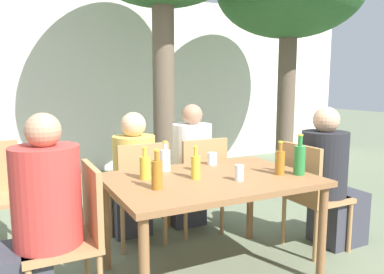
{
  "coord_description": "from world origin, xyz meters",
  "views": [
    {
      "loc": [
        -1.29,
        -2.26,
        1.41
      ],
      "look_at": [
        0.0,
        0.3,
        1.0
      ],
      "focal_mm": 35.0,
      "sensor_mm": 36.0,
      "label": 1
    }
  ],
  "objects_px": {
    "person_seated_1": "(330,183)",
    "amber_bottle_3": "(157,174)",
    "patio_chair_3": "(199,180)",
    "person_seated_0": "(34,229)",
    "amber_bottle_4": "(280,162)",
    "green_bottle_2": "(299,159)",
    "drinking_glass_0": "(195,164)",
    "patio_chair_2": "(140,187)",
    "patio_chair_1": "(310,190)",
    "person_seated_2": "(132,181)",
    "patio_chair_0": "(75,230)",
    "person_seated_3": "(188,172)",
    "water_bottle_1": "(165,159)",
    "drinking_glass_1": "(239,173)",
    "dining_table_front": "(211,187)",
    "drinking_glass_2": "(212,159)",
    "oil_cruet_5": "(145,167)",
    "oil_cruet_0": "(196,166)"
  },
  "relations": [
    {
      "from": "amber_bottle_3",
      "to": "oil_cruet_0",
      "type": "bearing_deg",
      "value": 19.88
    },
    {
      "from": "oil_cruet_0",
      "to": "amber_bottle_3",
      "type": "bearing_deg",
      "value": -160.12
    },
    {
      "from": "dining_table_front",
      "to": "patio_chair_2",
      "type": "height_order",
      "value": "patio_chair_2"
    },
    {
      "from": "green_bottle_2",
      "to": "amber_bottle_3",
      "type": "relative_size",
      "value": 1.17
    },
    {
      "from": "patio_chair_1",
      "to": "patio_chair_3",
      "type": "xyz_separation_m",
      "value": [
        -0.66,
        0.73,
        0.0
      ]
    },
    {
      "from": "drinking_glass_0",
      "to": "patio_chair_0",
      "type": "bearing_deg",
      "value": -165.47
    },
    {
      "from": "patio_chair_3",
      "to": "drinking_glass_0",
      "type": "xyz_separation_m",
      "value": [
        -0.29,
        -0.48,
        0.27
      ]
    },
    {
      "from": "patio_chair_2",
      "to": "person_seated_0",
      "type": "distance_m",
      "value": 1.15
    },
    {
      "from": "person_seated_1",
      "to": "person_seated_3",
      "type": "xyz_separation_m",
      "value": [
        -0.89,
        0.96,
        -0.0
      ]
    },
    {
      "from": "amber_bottle_3",
      "to": "amber_bottle_4",
      "type": "height_order",
      "value": "amber_bottle_3"
    },
    {
      "from": "patio_chair_1",
      "to": "person_seated_3",
      "type": "distance_m",
      "value": 1.17
    },
    {
      "from": "patio_chair_0",
      "to": "person_seated_0",
      "type": "xyz_separation_m",
      "value": [
        -0.23,
        -0.0,
        0.05
      ]
    },
    {
      "from": "patio_chair_3",
      "to": "amber_bottle_3",
      "type": "bearing_deg",
      "value": 48.46
    },
    {
      "from": "patio_chair_0",
      "to": "drinking_glass_0",
      "type": "relative_size",
      "value": 9.76
    },
    {
      "from": "person_seated_1",
      "to": "patio_chair_3",
      "type": "bearing_deg",
      "value": 50.96
    },
    {
      "from": "amber_bottle_3",
      "to": "patio_chair_3",
      "type": "bearing_deg",
      "value": 48.46
    },
    {
      "from": "person_seated_2",
      "to": "person_seated_3",
      "type": "xyz_separation_m",
      "value": [
        0.58,
        -0.0,
        0.03
      ]
    },
    {
      "from": "patio_chair_1",
      "to": "amber_bottle_4",
      "type": "height_order",
      "value": "amber_bottle_4"
    },
    {
      "from": "water_bottle_1",
      "to": "drinking_glass_0",
      "type": "height_order",
      "value": "water_bottle_1"
    },
    {
      "from": "person_seated_0",
      "to": "amber_bottle_3",
      "type": "height_order",
      "value": "person_seated_0"
    },
    {
      "from": "patio_chair_3",
      "to": "drinking_glass_1",
      "type": "relative_size",
      "value": 8.36
    },
    {
      "from": "green_bottle_2",
      "to": "drinking_glass_2",
      "type": "distance_m",
      "value": 0.71
    },
    {
      "from": "patio_chair_1",
      "to": "oil_cruet_0",
      "type": "bearing_deg",
      "value": 89.49
    },
    {
      "from": "patio_chair_1",
      "to": "green_bottle_2",
      "type": "distance_m",
      "value": 0.53
    },
    {
      "from": "patio_chair_1",
      "to": "person_seated_2",
      "type": "relative_size",
      "value": 0.79
    },
    {
      "from": "person_seated_3",
      "to": "drinking_glass_1",
      "type": "xyz_separation_m",
      "value": [
        -0.16,
        -1.13,
        0.25
      ]
    },
    {
      "from": "drinking_glass_1",
      "to": "water_bottle_1",
      "type": "bearing_deg",
      "value": 124.27
    },
    {
      "from": "water_bottle_1",
      "to": "drinking_glass_1",
      "type": "height_order",
      "value": "water_bottle_1"
    },
    {
      "from": "patio_chair_1",
      "to": "oil_cruet_5",
      "type": "xyz_separation_m",
      "value": [
        -1.39,
        0.16,
        0.31
      ]
    },
    {
      "from": "person_seated_0",
      "to": "person_seated_1",
      "type": "bearing_deg",
      "value": 90.0
    },
    {
      "from": "water_bottle_1",
      "to": "patio_chair_2",
      "type": "bearing_deg",
      "value": 100.49
    },
    {
      "from": "patio_chair_2",
      "to": "drinking_glass_2",
      "type": "distance_m",
      "value": 0.68
    },
    {
      "from": "amber_bottle_4",
      "to": "drinking_glass_1",
      "type": "distance_m",
      "value": 0.37
    },
    {
      "from": "water_bottle_1",
      "to": "green_bottle_2",
      "type": "bearing_deg",
      "value": -33.98
    },
    {
      "from": "person_seated_3",
      "to": "oil_cruet_5",
      "type": "relative_size",
      "value": 5.32
    },
    {
      "from": "patio_chair_0",
      "to": "person_seated_3",
      "type": "height_order",
      "value": "person_seated_3"
    },
    {
      "from": "patio_chair_0",
      "to": "person_seated_0",
      "type": "height_order",
      "value": "person_seated_0"
    },
    {
      "from": "water_bottle_1",
      "to": "drinking_glass_1",
      "type": "relative_size",
      "value": 2.09
    },
    {
      "from": "patio_chair_1",
      "to": "drinking_glass_1",
      "type": "xyz_separation_m",
      "value": [
        -0.83,
        -0.17,
        0.28
      ]
    },
    {
      "from": "patio_chair_3",
      "to": "person_seated_0",
      "type": "height_order",
      "value": "person_seated_0"
    },
    {
      "from": "patio_chair_0",
      "to": "patio_chair_2",
      "type": "distance_m",
      "value": 0.98
    },
    {
      "from": "patio_chair_2",
      "to": "patio_chair_3",
      "type": "height_order",
      "value": "same"
    },
    {
      "from": "person_seated_1",
      "to": "amber_bottle_3",
      "type": "height_order",
      "value": "person_seated_1"
    },
    {
      "from": "person_seated_0",
      "to": "person_seated_1",
      "type": "relative_size",
      "value": 1.03
    },
    {
      "from": "patio_chair_3",
      "to": "amber_bottle_4",
      "type": "relative_size",
      "value": 3.71
    },
    {
      "from": "oil_cruet_0",
      "to": "amber_bottle_4",
      "type": "distance_m",
      "value": 0.63
    },
    {
      "from": "patio_chair_3",
      "to": "patio_chair_2",
      "type": "bearing_deg",
      "value": 0.0
    },
    {
      "from": "person_seated_1",
      "to": "person_seated_3",
      "type": "height_order",
      "value": "person_seated_1"
    },
    {
      "from": "dining_table_front",
      "to": "patio_chair_2",
      "type": "bearing_deg",
      "value": 111.64
    },
    {
      "from": "drinking_glass_0",
      "to": "amber_bottle_3",
      "type": "bearing_deg",
      "value": -141.46
    }
  ]
}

